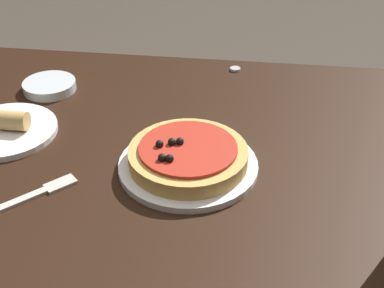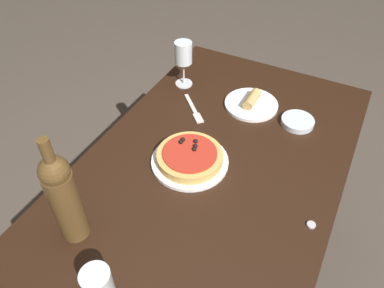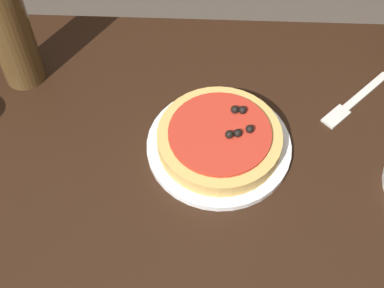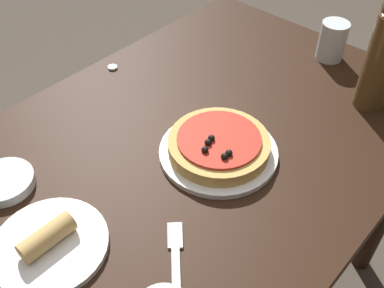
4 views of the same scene
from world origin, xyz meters
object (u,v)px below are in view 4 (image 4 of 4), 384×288
at_px(dining_table, 180,184).
at_px(side_plate, 50,244).
at_px(dinner_plate, 218,152).
at_px(water_cup, 332,41).
at_px(fork, 176,260).
at_px(pizza, 219,144).
at_px(bottle_cap, 113,67).
at_px(side_bowl, 4,182).

relative_size(dining_table, side_plate, 6.27).
distance_m(dinner_plate, water_cup, 0.48).
distance_m(water_cup, side_plate, 0.84).
xyz_separation_m(fork, side_plate, (0.12, -0.17, 0.01)).
bearing_deg(pizza, fork, 24.40).
bearing_deg(dinner_plate, pizza, 26.78).
distance_m(dining_table, bottle_cap, 0.37).
bearing_deg(side_plate, pizza, 169.99).
xyz_separation_m(dinner_plate, bottle_cap, (-0.06, -0.40, -0.00)).
relative_size(pizza, water_cup, 2.06).
bearing_deg(bottle_cap, side_plate, 38.63).
bearing_deg(side_plate, side_bowl, -97.02).
xyz_separation_m(dining_table, fork, (0.19, 0.18, 0.11)).
bearing_deg(dinner_plate, bottle_cap, -98.06).
xyz_separation_m(dinner_plate, side_bowl, (0.34, -0.25, 0.00)).
bearing_deg(dinner_plate, side_bowl, -35.98).
distance_m(dining_table, dinner_plate, 0.14).
height_order(dining_table, side_plate, side_plate).
bearing_deg(dining_table, fork, 42.42).
distance_m(side_bowl, fork, 0.37).
xyz_separation_m(dinner_plate, fork, (0.24, 0.11, -0.00)).
relative_size(dining_table, bottle_cap, 51.60).
bearing_deg(fork, side_bowl, 60.67).
height_order(pizza, side_plate, pizza).
height_order(dinner_plate, fork, dinner_plate).
relative_size(dinner_plate, water_cup, 2.42).
bearing_deg(side_bowl, dinner_plate, 144.02).
height_order(dining_table, fork, fork).
distance_m(water_cup, side_bowl, 0.85).
height_order(dining_table, side_bowl, side_bowl).
xyz_separation_m(dining_table, bottle_cap, (-0.11, -0.33, 0.11)).
relative_size(pizza, side_bowl, 1.81).
xyz_separation_m(pizza, water_cup, (-0.47, -0.02, 0.02)).
xyz_separation_m(fork, bottle_cap, (-0.30, -0.51, 0.00)).
relative_size(dinner_plate, side_bowl, 2.13).
distance_m(dinner_plate, pizza, 0.02).
xyz_separation_m(dinner_plate, pizza, (0.00, 0.00, 0.02)).
bearing_deg(water_cup, fork, 10.01).
xyz_separation_m(water_cup, side_bowl, (0.82, -0.23, -0.04)).
bearing_deg(fork, water_cup, -35.15).
bearing_deg(bottle_cap, fork, 59.75).
relative_size(dining_table, side_bowl, 10.81).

